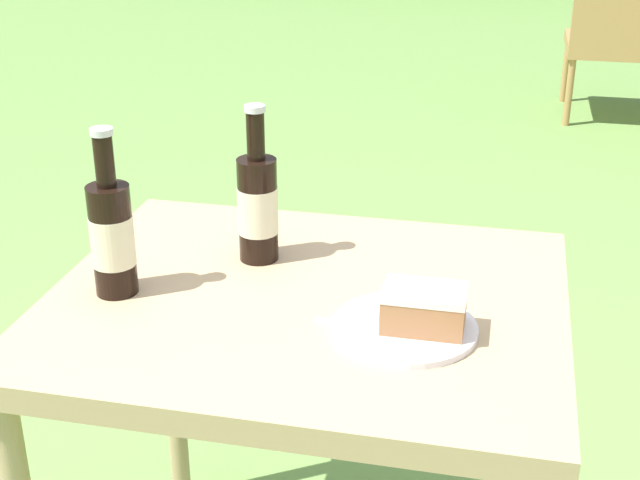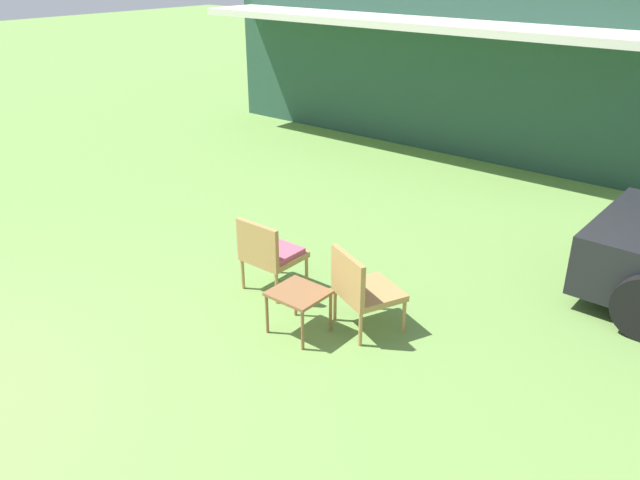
{
  "view_description": "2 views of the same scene",
  "coord_description": "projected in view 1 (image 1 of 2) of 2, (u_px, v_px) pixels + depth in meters",
  "views": [
    {
      "loc": [
        0.28,
        -1.18,
        1.33
      ],
      "look_at": [
        0.0,
        0.1,
        0.75
      ],
      "focal_mm": 50.0,
      "sensor_mm": 36.0,
      "label": 1
    },
    {
      "loc": [
        4.9,
        -0.58,
        3.28
      ],
      "look_at": [
        1.65,
        3.4,
        0.9
      ],
      "focal_mm": 35.0,
      "sensor_mm": 36.0,
      "label": 2
    }
  ],
  "objects": [
    {
      "name": "wicker_chair_cushioned",
      "position": [
        623.0,
        34.0,
        4.52
      ],
      "size": [
        0.55,
        0.53,
        0.81
      ],
      "rotation": [
        0.0,
        0.0,
        3.15
      ],
      "color": "#B2844C",
      "rests_on": "ground_plane"
    },
    {
      "name": "cake_on_plate",
      "position": [
        415.0,
        317.0,
        1.25
      ],
      "size": [
        0.21,
        0.21,
        0.07
      ],
      "color": "white",
      "rests_on": "patio_table"
    },
    {
      "name": "patio_table",
      "position": [
        306.0,
        341.0,
        1.4
      ],
      "size": [
        0.79,
        0.66,
        0.7
      ],
      "color": "tan",
      "rests_on": "ground_plane"
    },
    {
      "name": "cola_bottle_near",
      "position": [
        258.0,
        205.0,
        1.45
      ],
      "size": [
        0.07,
        0.07,
        0.26
      ],
      "color": "black",
      "rests_on": "patio_table"
    },
    {
      "name": "cola_bottle_far",
      "position": [
        112.0,
        235.0,
        1.34
      ],
      "size": [
        0.07,
        0.07,
        0.26
      ],
      "color": "black",
      "rests_on": "patio_table"
    },
    {
      "name": "fork",
      "position": [
        373.0,
        328.0,
        1.27
      ],
      "size": [
        0.17,
        0.02,
        0.01
      ],
      "color": "silver",
      "rests_on": "patio_table"
    }
  ]
}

